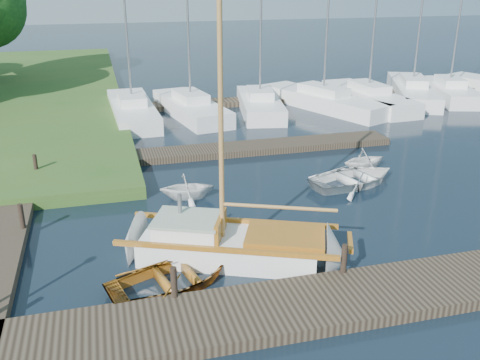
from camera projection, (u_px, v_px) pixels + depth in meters
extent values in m
plane|color=black|center=(240.00, 212.00, 18.45)|extent=(160.00, 160.00, 0.00)
cube|color=black|center=(304.00, 306.00, 12.99)|extent=(18.00, 2.20, 0.30)
cube|color=black|center=(245.00, 148.00, 24.74)|extent=(14.00, 1.60, 0.30)
cube|color=black|center=(324.00, 97.00, 35.23)|extent=(30.00, 1.60, 0.30)
cylinder|color=black|center=(174.00, 282.00, 12.96)|extent=(0.16, 0.16, 0.80)
cylinder|color=black|center=(344.00, 258.00, 14.05)|extent=(0.16, 0.16, 0.80)
cylinder|color=black|center=(22.00, 216.00, 16.51)|extent=(0.16, 0.16, 0.80)
cylinder|color=black|center=(36.00, 164.00, 21.01)|extent=(0.16, 0.16, 0.80)
cube|color=white|center=(229.00, 250.00, 15.44)|extent=(5.38, 3.81, 0.90)
cone|color=white|center=(336.00, 258.00, 15.03)|extent=(1.97, 2.31, 1.96)
cone|color=white|center=(131.00, 243.00, 15.83)|extent=(1.69, 2.20, 1.96)
cube|color=#81510E|center=(234.00, 220.00, 16.12)|extent=(5.74, 2.56, 0.14)
cube|color=#81510E|center=(224.00, 250.00, 14.39)|extent=(5.74, 2.56, 0.14)
cube|color=#81510E|center=(350.00, 242.00, 14.80)|extent=(0.54, 1.06, 0.14)
cube|color=white|center=(188.00, 227.00, 15.36)|extent=(2.21, 2.00, 0.44)
cube|color=#9EB39D|center=(188.00, 219.00, 15.27)|extent=(2.34, 2.13, 0.08)
cube|color=#81510E|center=(221.00, 226.00, 15.20)|extent=(0.66, 1.33, 0.60)
cylinder|color=slate|center=(180.00, 204.00, 15.47)|extent=(0.12, 0.12, 0.60)
cube|color=#81510E|center=(285.00, 237.00, 15.03)|extent=(2.61, 2.25, 0.20)
cylinder|color=olive|center=(220.00, 90.00, 13.79)|extent=(0.14, 0.14, 8.40)
cylinder|color=olive|center=(279.00, 207.00, 14.73)|extent=(2.98, 1.35, 0.10)
imported|color=#81510E|center=(172.00, 275.00, 13.94)|extent=(3.93, 3.22, 0.71)
imported|color=white|center=(187.00, 185.00, 19.44)|extent=(2.14, 1.90, 1.04)
imported|color=white|center=(354.00, 175.00, 20.76)|extent=(4.19, 3.39, 0.76)
imported|color=white|center=(365.00, 158.00, 22.35)|extent=(2.20, 1.98, 1.04)
cube|color=white|center=(132.00, 110.00, 30.38)|extent=(2.48, 8.44, 0.90)
cube|color=white|center=(131.00, 98.00, 30.13)|extent=(1.50, 2.97, 0.50)
cylinder|color=slate|center=(125.00, 7.00, 28.37)|extent=(0.12, 0.12, 10.32)
cube|color=white|center=(191.00, 108.00, 30.92)|extent=(3.54, 8.03, 0.90)
cube|color=white|center=(190.00, 96.00, 30.67)|extent=(1.86, 2.92, 0.50)
cylinder|color=slate|center=(188.00, 18.00, 29.13)|extent=(0.12, 0.12, 9.09)
cube|color=white|center=(260.00, 105.00, 31.71)|extent=(3.45, 7.43, 0.90)
cube|color=white|center=(260.00, 93.00, 31.46)|extent=(1.83, 2.71, 0.50)
cube|color=white|center=(323.00, 101.00, 32.63)|extent=(5.52, 9.25, 0.90)
cube|color=white|center=(324.00, 90.00, 32.38)|extent=(2.51, 3.48, 0.50)
cylinder|color=slate|center=(328.00, 5.00, 30.62)|extent=(0.12, 0.12, 10.27)
cube|color=white|center=(368.00, 98.00, 33.46)|extent=(2.73, 8.57, 0.90)
cube|color=white|center=(369.00, 87.00, 33.21)|extent=(1.58, 3.04, 0.50)
cylinder|color=slate|center=(376.00, 6.00, 31.48)|extent=(0.12, 0.12, 10.11)
cube|color=white|center=(412.00, 91.00, 35.49)|extent=(5.74, 9.56, 0.90)
cube|color=white|center=(413.00, 80.00, 35.24)|extent=(2.59, 3.60, 0.50)
cube|color=white|center=(449.00, 92.00, 35.20)|extent=(4.15, 7.44, 0.90)
cube|color=white|center=(450.00, 81.00, 34.95)|extent=(2.06, 2.78, 0.50)
cylinder|color=slate|center=(461.00, 4.00, 33.21)|extent=(0.12, 0.12, 10.18)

